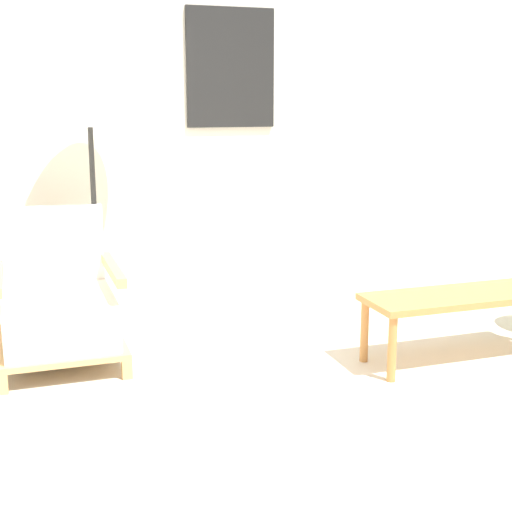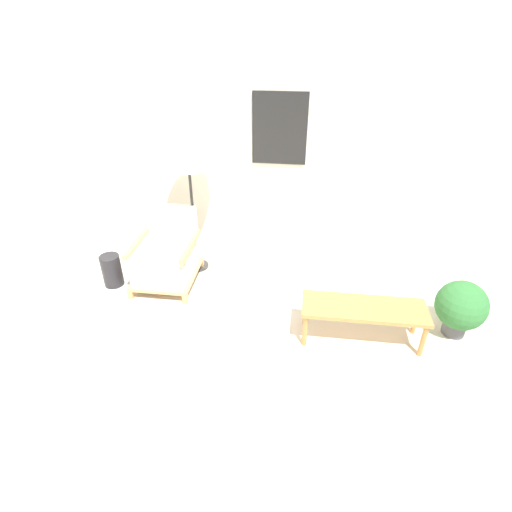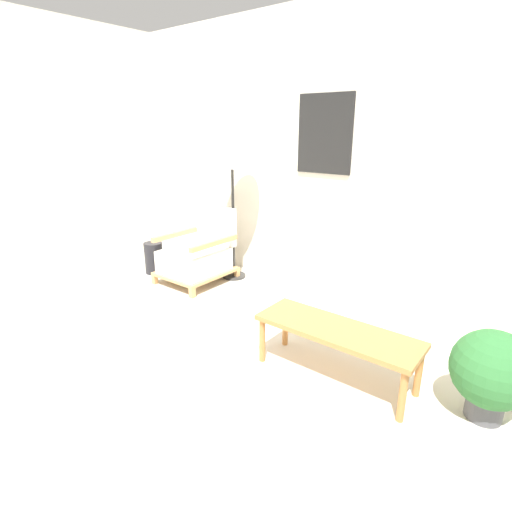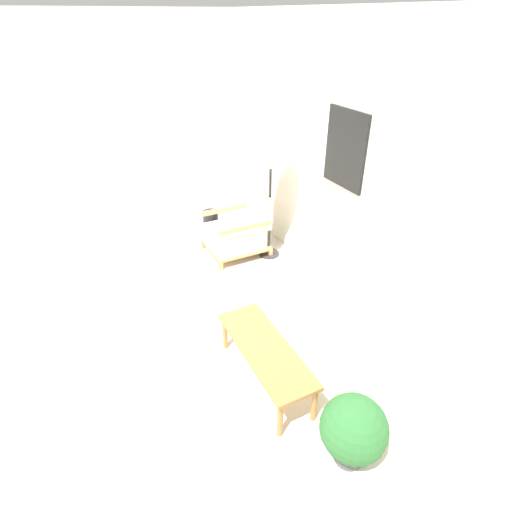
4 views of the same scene
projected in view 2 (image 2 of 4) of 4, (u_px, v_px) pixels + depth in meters
ground_plane at (233, 431)px, 2.85m from camera, size 14.00×14.00×0.00m
wall_back at (270, 147)px, 4.20m from camera, size 8.00×0.09×2.70m
armchair at (167, 258)px, 4.32m from camera, size 0.63×0.73×0.79m
floor_lamp at (188, 157)px, 4.02m from camera, size 0.52×0.52×1.49m
coffee_table at (364, 311)px, 3.49m from camera, size 1.08×0.37×0.37m
vase at (112, 270)px, 4.31m from camera, size 0.21×0.21×0.36m
potted_plant at (461, 307)px, 3.57m from camera, size 0.45×0.45×0.55m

